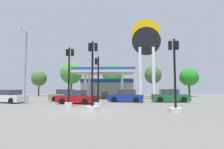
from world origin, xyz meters
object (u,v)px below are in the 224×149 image
at_px(tree_2, 113,74).
at_px(tree_4, 189,77).
at_px(traffic_signal_0, 175,88).
at_px(tree_0, 39,78).
at_px(tree_1, 71,73).
at_px(corner_streetlamp, 25,60).
at_px(car_2, 67,96).
at_px(traffic_signal_1, 98,91).
at_px(car_5, 77,98).
at_px(tree_3, 153,75).
at_px(traffic_signal_3, 92,88).
at_px(car_1, 170,96).
at_px(traffic_signal_2, 69,85).
at_px(car_3, 9,97).
at_px(car_0, 126,96).
at_px(station_pole_sign, 146,47).

relative_size(tree_2, tree_4, 1.17).
height_order(traffic_signal_0, tree_0, tree_0).
relative_size(tree_1, corner_streetlamp, 0.96).
distance_m(car_2, traffic_signal_1, 8.60).
distance_m(car_5, tree_1, 21.42).
xyz_separation_m(tree_0, tree_3, (23.84, -1.28, 0.59)).
height_order(car_2, tree_2, tree_2).
bearing_deg(tree_4, traffic_signal_1, -123.90).
bearing_deg(traffic_signal_3, tree_4, 59.59).
xyz_separation_m(car_1, tree_1, (-16.38, 16.75, 4.14)).
xyz_separation_m(traffic_signal_0, traffic_signal_2, (-7.83, 3.09, 0.33)).
bearing_deg(tree_0, car_3, -73.69).
xyz_separation_m(car_0, car_2, (-7.40, 1.22, 0.01)).
distance_m(car_1, car_3, 17.89).
relative_size(traffic_signal_1, traffic_signal_2, 0.87).
relative_size(traffic_signal_3, corner_streetlamp, 0.66).
bearing_deg(car_3, tree_1, 86.04).
xyz_separation_m(car_3, traffic_signal_3, (10.22, -6.73, 0.91)).
bearing_deg(tree_3, tree_1, 176.35).
distance_m(car_1, tree_4, 18.47).
relative_size(car_2, traffic_signal_0, 0.86).
bearing_deg(tree_0, car_0, -43.20).
bearing_deg(car_3, car_0, 10.13).
bearing_deg(tree_2, car_3, -116.21).
bearing_deg(car_5, tree_0, 123.30).
xyz_separation_m(station_pole_sign, car_1, (1.98, -5.61, -6.99)).
bearing_deg(car_1, corner_streetlamp, -164.63).
relative_size(car_2, tree_4, 0.72).
relative_size(tree_0, corner_streetlamp, 0.73).
relative_size(car_3, tree_4, 0.75).
bearing_deg(tree_4, station_pole_sign, -131.44).
xyz_separation_m(car_5, corner_streetlamp, (-5.10, -0.88, 3.75)).
xyz_separation_m(car_2, traffic_signal_0, (10.44, -10.98, 0.87)).
bearing_deg(tree_0, traffic_signal_1, -55.44).
bearing_deg(car_3, traffic_signal_2, -29.23).
xyz_separation_m(traffic_signal_1, tree_4, (15.19, 22.60, 2.58)).
height_order(car_0, traffic_signal_1, traffic_signal_1).
relative_size(traffic_signal_2, tree_4, 0.88).
distance_m(car_3, tree_1, 19.79).
height_order(car_0, car_2, car_2).
bearing_deg(tree_2, car_2, -105.78).
bearing_deg(tree_2, corner_streetlamp, -108.89).
xyz_separation_m(car_0, car_5, (-5.05, -3.02, -0.02)).
bearing_deg(tree_4, corner_streetlamp, -137.85).
bearing_deg(traffic_signal_2, car_5, 94.12).
relative_size(car_2, traffic_signal_1, 0.94).
height_order(car_1, corner_streetlamp, corner_streetlamp).
xyz_separation_m(tree_2, tree_4, (15.32, -1.35, -0.73)).
relative_size(car_3, tree_3, 0.69).
xyz_separation_m(traffic_signal_3, tree_0, (-15.93, 26.23, 2.19)).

